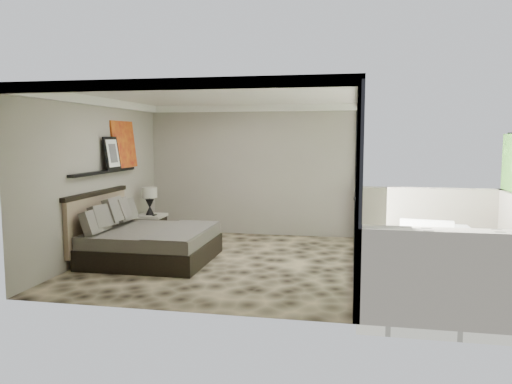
% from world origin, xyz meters
% --- Properties ---
extents(floor, '(5.00, 5.00, 0.00)m').
position_xyz_m(floor, '(0.00, 0.00, 0.00)').
color(floor, black).
rests_on(floor, ground).
extents(ceiling, '(4.50, 5.00, 0.02)m').
position_xyz_m(ceiling, '(0.00, 0.00, 2.79)').
color(ceiling, silver).
rests_on(ceiling, back_wall).
extents(back_wall, '(4.50, 0.02, 2.80)m').
position_xyz_m(back_wall, '(0.00, 2.49, 1.40)').
color(back_wall, gray).
rests_on(back_wall, floor).
extents(left_wall, '(0.02, 5.00, 2.80)m').
position_xyz_m(left_wall, '(-2.24, 0.00, 1.40)').
color(left_wall, gray).
rests_on(left_wall, floor).
extents(glass_wall, '(0.08, 5.00, 2.80)m').
position_xyz_m(glass_wall, '(2.25, 0.00, 1.40)').
color(glass_wall, white).
rests_on(glass_wall, floor).
extents(terrace_slab, '(3.00, 5.00, 0.12)m').
position_xyz_m(terrace_slab, '(3.75, 0.00, -0.06)').
color(terrace_slab, beige).
rests_on(terrace_slab, ground).
extents(picture_ledge, '(0.12, 2.20, 0.05)m').
position_xyz_m(picture_ledge, '(-2.18, 0.10, 1.50)').
color(picture_ledge, black).
rests_on(picture_ledge, left_wall).
extents(bed, '(2.04, 1.98, 1.13)m').
position_xyz_m(bed, '(-1.30, -0.17, 0.33)').
color(bed, black).
rests_on(bed, floor).
extents(nightstand, '(0.62, 0.62, 0.55)m').
position_xyz_m(nightstand, '(-1.94, 1.53, 0.28)').
color(nightstand, black).
rests_on(nightstand, floor).
extents(table_lamp, '(0.31, 0.31, 0.57)m').
position_xyz_m(table_lamp, '(-1.93, 1.49, 0.88)').
color(table_lamp, black).
rests_on(table_lamp, nightstand).
extents(abstract_canvas, '(0.13, 0.90, 0.90)m').
position_xyz_m(abstract_canvas, '(-2.19, 0.92, 1.97)').
color(abstract_canvas, red).
rests_on(abstract_canvas, picture_ledge).
extents(framed_print, '(0.11, 0.50, 0.60)m').
position_xyz_m(framed_print, '(-2.14, 0.32, 1.82)').
color(framed_print, black).
rests_on(framed_print, picture_ledge).
extents(ottoman, '(0.50, 0.50, 0.50)m').
position_xyz_m(ottoman, '(4.02, 1.40, 0.25)').
color(ottoman, silver).
rests_on(ottoman, terrace_slab).
extents(lounger, '(1.11, 1.88, 0.70)m').
position_xyz_m(lounger, '(3.33, 0.02, 0.22)').
color(lounger, white).
rests_on(lounger, terrace_slab).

